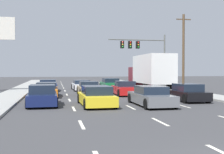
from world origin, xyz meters
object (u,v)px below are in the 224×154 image
(car_blue, at_px, (48,86))
(utility_pole_mid, at_px, (183,51))
(car_yellow, at_px, (96,97))
(car_black, at_px, (187,93))
(car_gray, at_px, (151,97))
(car_green, at_px, (110,84))
(box_truck, at_px, (150,71))
(car_white, at_px, (81,85))
(car_tan, at_px, (88,89))
(car_orange, at_px, (46,90))
(car_red, at_px, (125,89))
(car_navy, at_px, (42,96))
(traffic_signal_mast, at_px, (140,48))

(car_blue, relative_size, utility_pole_mid, 0.50)
(car_yellow, bearing_deg, car_black, 13.14)
(car_yellow, relative_size, car_gray, 0.97)
(car_green, bearing_deg, car_black, -77.51)
(car_blue, relative_size, car_black, 1.08)
(box_truck, bearing_deg, car_black, -91.28)
(car_green, xyz_separation_m, utility_pole_mid, (8.61, -1.15, 3.96))
(car_green, height_order, utility_pole_mid, utility_pole_mid)
(car_white, bearing_deg, car_yellow, -91.47)
(car_yellow, bearing_deg, car_tan, 86.95)
(car_orange, xyz_separation_m, utility_pole_mid, (15.70, 7.15, 4.00))
(car_red, height_order, box_truck, box_truck)
(car_yellow, xyz_separation_m, box_truck, (7.11, 10.60, 1.55))
(car_gray, height_order, box_truck, box_truck)
(car_navy, height_order, car_green, car_navy)
(car_navy, relative_size, car_yellow, 0.95)
(box_truck, bearing_deg, utility_pole_mid, 34.58)
(utility_pole_mid, bearing_deg, car_gray, -121.44)
(car_gray, bearing_deg, car_black, 31.20)
(car_orange, xyz_separation_m, traffic_signal_mast, (11.64, 11.73, 4.57))
(car_black, relative_size, utility_pole_mid, 0.46)
(car_yellow, bearing_deg, car_red, 63.54)
(car_orange, bearing_deg, car_yellow, -65.58)
(car_tan, xyz_separation_m, car_black, (6.48, -6.48, 0.02))
(car_blue, bearing_deg, utility_pole_mid, 1.35)
(car_orange, height_order, car_yellow, car_yellow)
(car_blue, height_order, box_truck, box_truck)
(car_yellow, distance_m, traffic_signal_mast, 21.15)
(car_white, distance_m, car_gray, 15.33)
(car_green, bearing_deg, traffic_signal_mast, 36.91)
(box_truck, bearing_deg, car_green, 124.01)
(car_navy, bearing_deg, traffic_signal_mast, 56.85)
(car_orange, xyz_separation_m, car_tan, (3.67, 0.96, -0.00))
(car_orange, bearing_deg, car_blue, 90.13)
(car_gray, bearing_deg, car_orange, 131.09)
(car_black, bearing_deg, car_tan, 135.02)
(car_white, relative_size, car_tan, 1.15)
(car_blue, height_order, car_white, car_blue)
(car_yellow, relative_size, traffic_signal_mast, 0.59)
(car_black, bearing_deg, car_red, 120.27)
(car_green, relative_size, utility_pole_mid, 0.48)
(car_white, bearing_deg, car_navy, -105.19)
(car_white, bearing_deg, traffic_signal_mast, 28.39)
(car_tan, xyz_separation_m, car_red, (3.18, -0.83, 0.01))
(car_orange, bearing_deg, traffic_signal_mast, 45.22)
(box_truck, distance_m, traffic_signal_mast, 8.88)
(car_green, bearing_deg, car_red, -91.63)
(car_tan, distance_m, box_truck, 7.31)
(utility_pole_mid, bearing_deg, car_black, -113.64)
(traffic_signal_mast, bearing_deg, car_red, -112.43)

